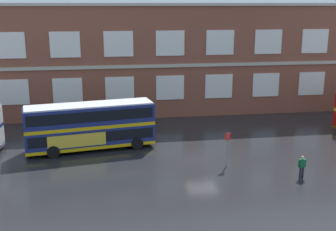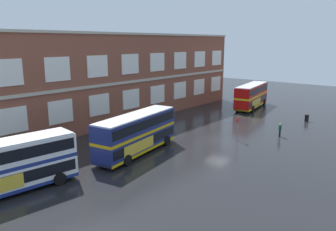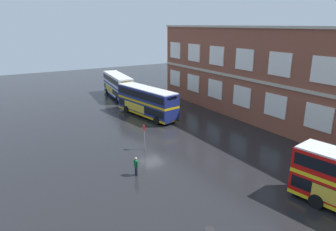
% 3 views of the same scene
% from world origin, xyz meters
% --- Properties ---
extents(ground_plane, '(120.00, 120.00, 0.00)m').
position_xyz_m(ground_plane, '(0.00, 2.00, 0.00)').
color(ground_plane, black).
extents(brick_terminal_building, '(44.22, 8.19, 12.46)m').
position_xyz_m(brick_terminal_building, '(2.30, 17.98, 6.08)').
color(brick_terminal_building, brown).
rests_on(brick_terminal_building, ground).
extents(double_decker_near, '(11.22, 3.85, 4.07)m').
position_xyz_m(double_decker_near, '(-22.15, 5.07, 2.15)').
color(double_decker_near, silver).
rests_on(double_decker_near, ground).
extents(double_decker_middle, '(11.27, 4.36, 4.07)m').
position_xyz_m(double_decker_middle, '(-9.04, 4.13, 2.15)').
color(double_decker_middle, navy).
rests_on(double_decker_middle, ground).
extents(waiting_passenger, '(0.63, 0.26, 1.70)m').
position_xyz_m(waiting_passenger, '(6.32, -4.82, 0.93)').
color(waiting_passenger, black).
rests_on(waiting_passenger, ground).
extents(bus_stand_flag, '(0.44, 0.10, 2.70)m').
position_xyz_m(bus_stand_flag, '(1.59, -1.63, 1.64)').
color(bus_stand_flag, slate).
rests_on(bus_stand_flag, ground).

